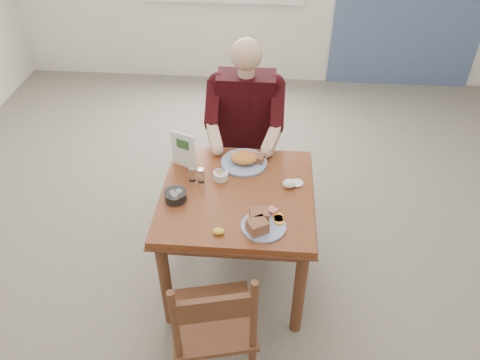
# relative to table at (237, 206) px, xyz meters

# --- Properties ---
(floor) EXTENTS (6.00, 6.00, 0.00)m
(floor) POSITION_rel_table_xyz_m (0.00, 0.00, -0.64)
(floor) COLOR #635D50
(floor) RESTS_ON ground
(lemon_wedge) EXTENTS (0.07, 0.06, 0.03)m
(lemon_wedge) POSITION_rel_table_xyz_m (-0.07, -0.35, 0.13)
(lemon_wedge) COLOR yellow
(lemon_wedge) RESTS_ON table
(napkin) EXTENTS (0.08, 0.07, 0.05)m
(napkin) POSITION_rel_table_xyz_m (0.31, 0.07, 0.14)
(napkin) COLOR white
(napkin) RESTS_ON table
(metal_dish) EXTENTS (0.10, 0.10, 0.01)m
(metal_dish) POSITION_rel_table_xyz_m (0.35, 0.11, 0.12)
(metal_dish) COLOR silver
(metal_dish) RESTS_ON table
(table) EXTENTS (0.92, 0.92, 0.75)m
(table) POSITION_rel_table_xyz_m (0.00, 0.00, 0.00)
(table) COLOR brown
(table) RESTS_ON ground
(chair_far) EXTENTS (0.42, 0.42, 0.95)m
(chair_far) POSITION_rel_table_xyz_m (0.00, 0.80, -0.16)
(chair_far) COLOR #5B301D
(chair_far) RESTS_ON ground
(chair_near) EXTENTS (0.50, 0.50, 0.95)m
(chair_near) POSITION_rel_table_xyz_m (-0.06, -0.73, -0.16)
(chair_near) COLOR #5B301D
(chair_near) RESTS_ON ground
(diner) EXTENTS (0.53, 0.56, 1.39)m
(diner) POSITION_rel_table_xyz_m (0.00, 0.71, 0.17)
(diner) COLOR tan
(diner) RESTS_ON chair_far
(near_plate) EXTENTS (0.32, 0.32, 0.08)m
(near_plate) POSITION_rel_table_xyz_m (0.15, -0.28, 0.14)
(near_plate) COLOR white
(near_plate) RESTS_ON table
(far_plate) EXTENTS (0.34, 0.34, 0.08)m
(far_plate) POSITION_rel_table_xyz_m (0.03, 0.29, 0.14)
(far_plate) COLOR white
(far_plate) RESTS_ON table
(caddy) EXTENTS (0.11, 0.11, 0.07)m
(caddy) POSITION_rel_table_xyz_m (-0.11, 0.12, 0.14)
(caddy) COLOR white
(caddy) RESTS_ON table
(shakers) EXTENTS (0.10, 0.06, 0.09)m
(shakers) POSITION_rel_table_xyz_m (-0.25, 0.09, 0.16)
(shakers) COLOR white
(shakers) RESTS_ON table
(creamer) EXTENTS (0.13, 0.13, 0.06)m
(creamer) POSITION_rel_table_xyz_m (-0.35, -0.09, 0.14)
(creamer) COLOR white
(creamer) RESTS_ON table
(menu) EXTENTS (0.16, 0.08, 0.25)m
(menu) POSITION_rel_table_xyz_m (-0.35, 0.23, 0.24)
(menu) COLOR white
(menu) RESTS_ON table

